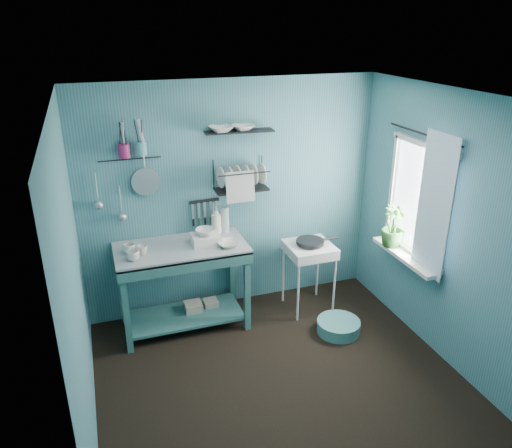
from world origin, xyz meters
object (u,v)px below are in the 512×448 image
object	(u,v)px
work_counter	(183,287)
soap_bottle	(216,220)
storage_tin_large	(194,312)
wash_tub	(206,239)
mug_right	(129,249)
colander	(146,182)
mug_left	(133,255)
utensil_cup_magenta	(124,151)
hotplate_stand	(308,277)
utensil_cup_teal	(141,148)
potted_plant	(393,226)
mug_mid	(143,250)
storage_tin_small	(211,308)
water_bottle	(225,219)
floor_basin	(338,326)
frying_pan	(310,242)
dish_rack	(241,175)

from	to	relation	value
work_counter	soap_bottle	bearing A→B (deg)	20.05
storage_tin_large	wash_tub	bearing A→B (deg)	-25.02
mug_right	colander	world-z (taller)	colander
work_counter	mug_right	xyz separation A→B (m)	(-0.50, 0.00, 0.51)
mug_left	utensil_cup_magenta	distance (m)	0.99
wash_tub	colander	distance (m)	0.82
soap_bottle	hotplate_stand	distance (m)	1.21
utensil_cup_teal	potted_plant	xyz separation A→B (m)	(2.40, -0.74, -0.84)
mug_mid	potted_plant	world-z (taller)	potted_plant
work_counter	colander	bearing A→B (deg)	126.78
utensil_cup_teal	storage_tin_small	size ratio (longest dim) A/B	0.65
water_bottle	potted_plant	bearing A→B (deg)	-23.75
utensil_cup_teal	storage_tin_large	bearing A→B (deg)	-28.31
hotplate_stand	utensil_cup_magenta	xyz separation A→B (m)	(-1.81, 0.34, 1.49)
mug_right	utensil_cup_magenta	bearing A→B (deg)	76.09
mug_right	utensil_cup_magenta	xyz separation A→B (m)	(0.06, 0.25, 0.90)
mug_right	wash_tub	world-z (taller)	wash_tub
utensil_cup_teal	colander	bearing A→B (deg)	54.34
colander	water_bottle	bearing A→B (deg)	-4.73
soap_bottle	utensil_cup_magenta	xyz separation A→B (m)	(-0.86, 0.05, 0.80)
mug_mid	floor_basin	size ratio (longest dim) A/B	0.22
frying_pan	utensil_cup_teal	size ratio (longest dim) A/B	2.31
wash_tub	utensil_cup_teal	bearing A→B (deg)	152.60
work_counter	floor_basin	bearing A→B (deg)	-28.72
water_bottle	utensil_cup_teal	xyz separation A→B (m)	(-0.80, 0.03, 0.82)
wash_tub	utensil_cup_teal	world-z (taller)	utensil_cup_teal
frying_pan	utensil_cup_teal	xyz separation A→B (m)	(-1.66, 0.34, 1.07)
mug_mid	water_bottle	bearing A→B (deg)	17.28
storage_tin_large	potted_plant	bearing A→B (deg)	-14.81
utensil_cup_magenta	mug_left	bearing A→B (deg)	-95.92
mug_right	storage_tin_large	xyz separation A→B (m)	(0.60, 0.05, -0.86)
mug_mid	utensil_cup_teal	size ratio (longest dim) A/B	0.77
soap_bottle	hotplate_stand	size ratio (longest dim) A/B	0.39
frying_pan	potted_plant	bearing A→B (deg)	-28.03
frying_pan	dish_rack	size ratio (longest dim) A/B	0.55
utensil_cup_teal	colander	world-z (taller)	utensil_cup_teal
work_counter	mug_left	bearing A→B (deg)	-166.97
storage_tin_small	colander	bearing A→B (deg)	159.88
dish_rack	potted_plant	world-z (taller)	dish_rack
mug_mid	work_counter	bearing A→B (deg)	8.97
mug_right	utensil_cup_teal	bearing A→B (deg)	49.05
mug_mid	mug_right	size ratio (longest dim) A/B	0.81
colander	potted_plant	distance (m)	2.55
mug_left	frying_pan	xyz separation A→B (m)	(1.86, 0.07, -0.16)
floor_basin	storage_tin_small	bearing A→B (deg)	148.71
utensil_cup_magenta	storage_tin_small	bearing A→B (deg)	-13.31
soap_bottle	utensil_cup_teal	xyz separation A→B (m)	(-0.70, 0.05, 0.81)
work_counter	mug_left	world-z (taller)	mug_left
utensil_cup_teal	storage_tin_large	xyz separation A→B (m)	(0.38, -0.20, -1.78)
work_counter	mug_right	size ratio (longest dim) A/B	10.63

